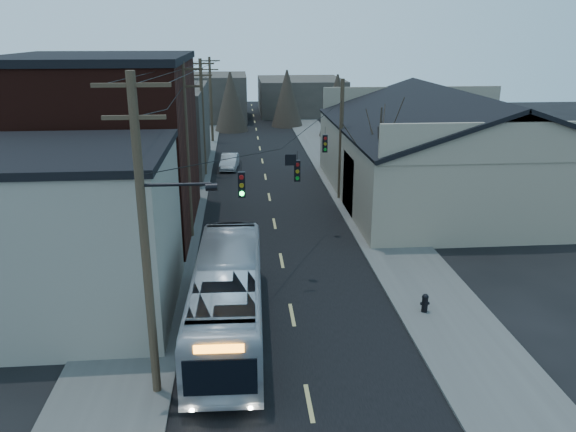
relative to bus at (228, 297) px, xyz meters
name	(u,v)px	position (x,y,z in m)	size (l,w,h in m)	color
road_surface	(267,183)	(2.66, 23.17, -1.54)	(9.00, 110.00, 0.02)	black
sidewalk_left	(184,184)	(-3.84, 23.17, -1.49)	(4.00, 110.00, 0.12)	#474744
sidewalk_right	(347,181)	(9.16, 23.17, -1.49)	(4.00, 110.00, 0.12)	#474744
building_clapboard	(72,237)	(-6.34, 2.17, 1.95)	(8.00, 8.00, 7.00)	gray
building_brick	(104,148)	(-7.34, 13.17, 3.45)	(10.00, 12.00, 10.00)	black
building_left_far	(153,129)	(-6.84, 29.17, 1.95)	(9.00, 14.00, 7.00)	#342F2A
warehouse	(450,161)	(15.66, 18.17, 1.14)	(16.16, 20.60, 7.73)	gray
building_far_left	(210,97)	(-3.34, 58.17, 1.45)	(10.00, 12.00, 6.00)	#342F2A
building_far_right	(300,96)	(9.66, 63.17, 0.95)	(12.00, 14.00, 5.00)	#342F2A
bare_tree	(379,166)	(9.16, 13.17, 2.05)	(0.40, 0.40, 7.20)	black
utility_lines	(223,135)	(-0.45, 17.31, 3.40)	(11.24, 45.28, 10.50)	#382B1E
bus	(228,297)	(0.00, 0.00, 0.00)	(2.61, 11.15, 3.11)	#AEB2BA
parked_car	(229,162)	(-0.34, 28.39, -0.90)	(1.38, 3.95, 1.30)	#A8ACB0
fire_hydrant	(425,302)	(8.31, 0.79, -0.99)	(0.39, 0.28, 0.83)	black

